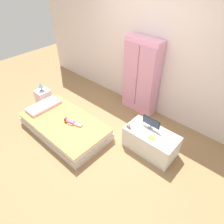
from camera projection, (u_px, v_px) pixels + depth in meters
ground_plane at (96, 143)px, 3.74m from camera, size 10.00×10.00×0.02m
back_wall at (151, 49)px, 3.82m from camera, size 6.40×0.05×2.70m
bed at (65, 126)px, 3.89m from camera, size 1.75×0.96×0.26m
pillow at (44, 106)px, 4.15m from camera, size 0.32×0.69×0.06m
doll at (70, 121)px, 3.75m from camera, size 0.39×0.18×0.10m
nightstand at (44, 97)px, 4.60m from camera, size 0.29×0.29×0.36m
table_lamp at (41, 86)px, 4.41m from camera, size 0.13×0.13×0.19m
wardrobe at (141, 77)px, 4.07m from camera, size 0.74×0.31×1.59m
tv_stand at (151, 141)px, 3.46m from camera, size 0.90×0.48×0.42m
tv_monitor at (151, 122)px, 3.35m from camera, size 0.33×0.10×0.21m
rocking_horse_toy at (129, 125)px, 3.40m from camera, size 0.09×0.04×0.11m
book_orange at (152, 138)px, 3.23m from camera, size 0.12×0.09×0.01m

